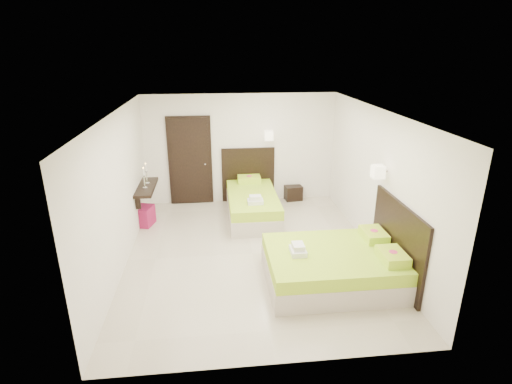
{
  "coord_description": "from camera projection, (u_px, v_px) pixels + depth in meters",
  "views": [
    {
      "loc": [
        -0.65,
        -6.5,
        3.61
      ],
      "look_at": [
        0.1,
        0.3,
        1.1
      ],
      "focal_mm": 28.0,
      "sensor_mm": 36.0,
      "label": 1
    }
  ],
  "objects": [
    {
      "name": "door",
      "position": [
        190.0,
        161.0,
        9.41
      ],
      "size": [
        1.02,
        0.15,
        2.14
      ],
      "color": "black",
      "rests_on": "ground"
    },
    {
      "name": "bed_double",
      "position": [
        338.0,
        264.0,
        6.4
      ],
      "size": [
        2.12,
        1.8,
        1.75
      ],
      "color": "#BDB1A1",
      "rests_on": "ground"
    },
    {
      "name": "console_shelf",
      "position": [
        146.0,
        187.0,
        8.37
      ],
      "size": [
        0.35,
        1.2,
        0.78
      ],
      "color": "black",
      "rests_on": "ground"
    },
    {
      "name": "floor",
      "position": [
        252.0,
        254.0,
        7.38
      ],
      "size": [
        5.5,
        5.5,
        0.0
      ],
      "primitive_type": "plane",
      "color": "#C1B5A0",
      "rests_on": "ground"
    },
    {
      "name": "bed_single",
      "position": [
        252.0,
        202.0,
        8.93
      ],
      "size": [
        1.28,
        2.13,
        1.76
      ],
      "color": "#BDB1A1",
      "rests_on": "ground"
    },
    {
      "name": "ottoman",
      "position": [
        143.0,
        216.0,
        8.5
      ],
      "size": [
        0.52,
        0.52,
        0.42
      ],
      "primitive_type": "cube",
      "rotation": [
        0.0,
        0.0,
        -0.29
      ],
      "color": "maroon",
      "rests_on": "ground"
    },
    {
      "name": "nightstand",
      "position": [
        293.0,
        192.0,
        9.93
      ],
      "size": [
        0.45,
        0.41,
        0.36
      ],
      "primitive_type": "cube",
      "rotation": [
        0.0,
        0.0,
        0.13
      ],
      "color": "black",
      "rests_on": "ground"
    }
  ]
}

